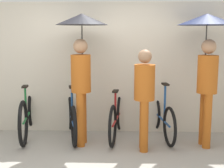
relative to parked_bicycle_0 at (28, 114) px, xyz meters
name	(u,v)px	position (x,y,z in m)	size (l,w,h in m)	color
back_wall	(96,68)	(1.20, 0.35, 0.80)	(11.04, 0.12, 2.39)	beige
parked_bicycle_0	(28,114)	(0.00, 0.00, 0.00)	(0.48, 1.83, 0.98)	black
parked_bicycle_1	(72,117)	(0.80, -0.05, -0.04)	(0.55, 1.61, 1.06)	black
parked_bicycle_2	(117,117)	(1.60, -0.04, -0.03)	(0.44, 1.66, 0.99)	black
parked_bicycle_3	(162,117)	(2.40, 0.01, -0.04)	(0.44, 1.61, 1.01)	black
pedestrian_leading	(81,48)	(1.03, -0.35, 1.20)	(0.85, 0.85, 2.14)	#B25619
pedestrian_center	(144,93)	(2.04, -0.63, 0.53)	(0.32, 0.32, 1.59)	#B25619
pedestrian_trailing	(207,45)	(3.04, -0.35, 1.26)	(0.95, 0.95, 2.14)	#B25619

